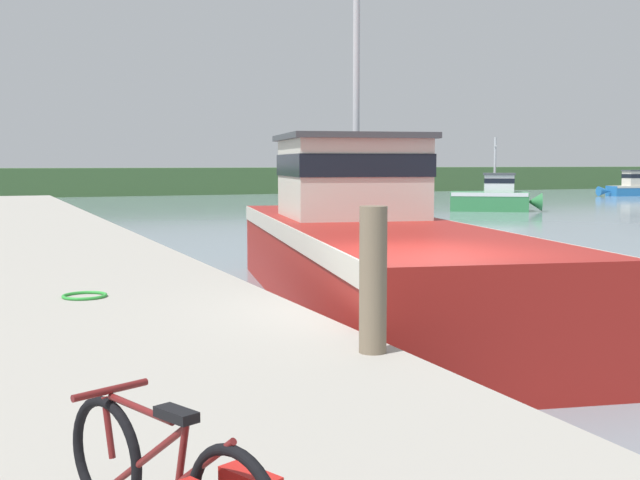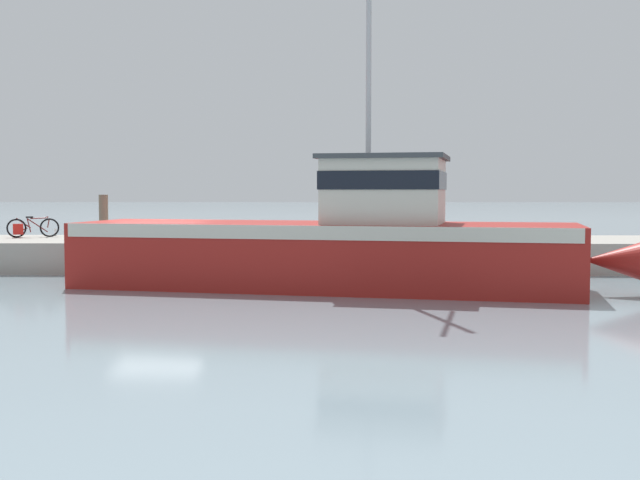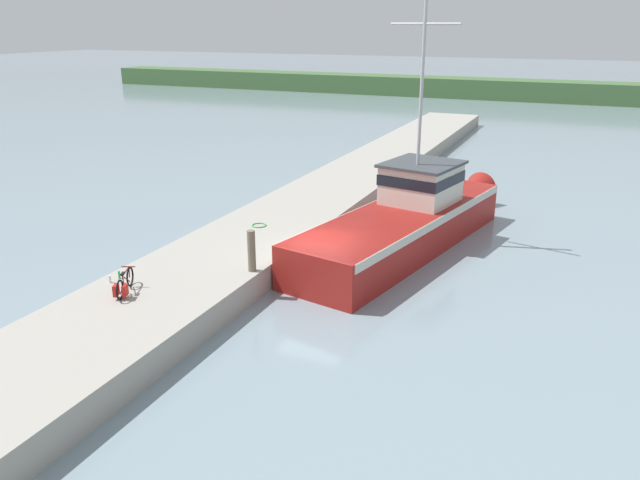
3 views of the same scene
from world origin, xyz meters
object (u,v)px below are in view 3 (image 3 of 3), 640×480
(mooring_post, at_px, (252,251))
(water_bottle_by_bike, at_px, (119,275))
(fishing_boat_main, at_px, (409,218))
(water_bottle_on_curb, at_px, (110,279))
(bicycle_touring, at_px, (123,285))

(mooring_post, bearing_deg, water_bottle_by_bike, -147.61)
(fishing_boat_main, height_order, mooring_post, fishing_boat_main)
(water_bottle_on_curb, relative_size, water_bottle_by_bike, 0.97)
(fishing_boat_main, distance_m, mooring_post, 8.13)
(bicycle_touring, relative_size, mooring_post, 1.08)
(mooring_post, bearing_deg, bicycle_touring, -128.93)
(bicycle_touring, relative_size, water_bottle_by_bike, 6.08)
(fishing_boat_main, relative_size, mooring_post, 10.60)
(mooring_post, xyz_separation_m, water_bottle_on_curb, (-3.76, -2.78, -0.60))
(mooring_post, distance_m, water_bottle_by_bike, 4.46)
(bicycle_touring, distance_m, water_bottle_by_bike, 1.43)
(bicycle_touring, relative_size, water_bottle_on_curb, 6.25)
(mooring_post, bearing_deg, fishing_boat_main, 64.61)
(water_bottle_on_curb, bearing_deg, water_bottle_by_bike, 86.34)
(water_bottle_on_curb, height_order, water_bottle_by_bike, water_bottle_by_bike)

